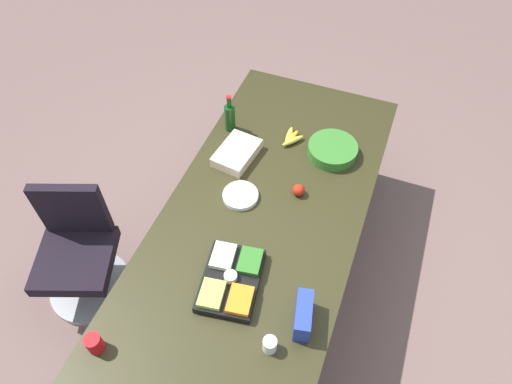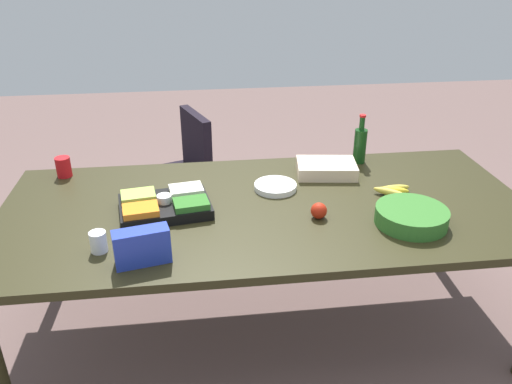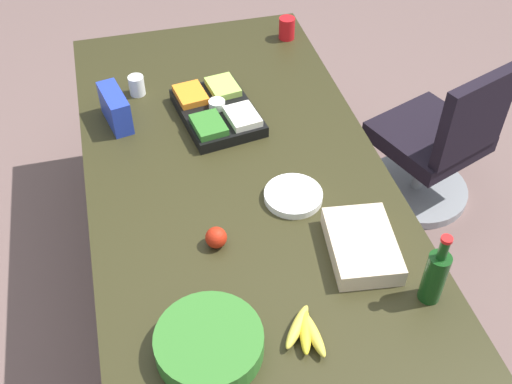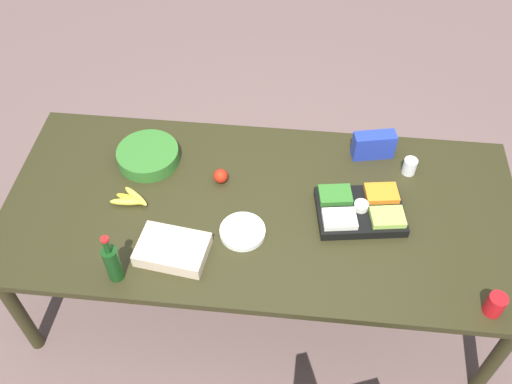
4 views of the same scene
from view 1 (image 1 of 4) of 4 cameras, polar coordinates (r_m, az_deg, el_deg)
The scene contains 13 objects.
ground_plane at distance 3.43m, azimuth 0.70°, elevation -10.20°, with size 10.00×10.00×0.00m, color #705651.
conference_table at distance 2.83m, azimuth 0.83°, elevation -3.42°, with size 2.58×1.16×0.76m.
office_chair at distance 3.32m, azimuth -20.80°, elevation -7.65°, with size 0.62×0.62×0.87m.
paper_plate_stack at distance 2.85m, azimuth -1.92°, elevation -0.45°, with size 0.22×0.22×0.03m, color white.
apple_red at distance 2.86m, azimuth 5.27°, elevation 0.24°, with size 0.08×0.08×0.08m, color #B5230F.
veggie_tray at distance 2.51m, azimuth -3.03°, elevation -10.72°, with size 0.46×0.36×0.09m.
salad_bowl at distance 3.11m, azimuth 9.39°, elevation 5.13°, with size 0.33×0.33×0.08m, color #327028.
red_solo_cup at distance 2.47m, azimuth -19.25°, elevation -17.18°, with size 0.08×0.08×0.11m, color red.
banana_bunch at distance 3.17m, azimuth 4.33°, elevation 6.63°, with size 0.20×0.13×0.04m.
wine_bottle at distance 3.20m, azimuth -3.24°, elevation 9.21°, with size 0.08×0.08×0.29m.
sheet_cake at distance 3.06m, azimuth -2.37°, elevation 4.82°, with size 0.32×0.22×0.07m, color beige.
paper_cup at distance 2.36m, azimuth 1.71°, elevation -18.26°, with size 0.07×0.07×0.09m, color white.
chip_bag_blue at distance 2.39m, azimuth 5.82°, elevation -14.85°, with size 0.22×0.08×0.15m, color #2439AD.
Camera 1 is at (-1.54, -0.55, 3.01)m, focal length 32.52 mm.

